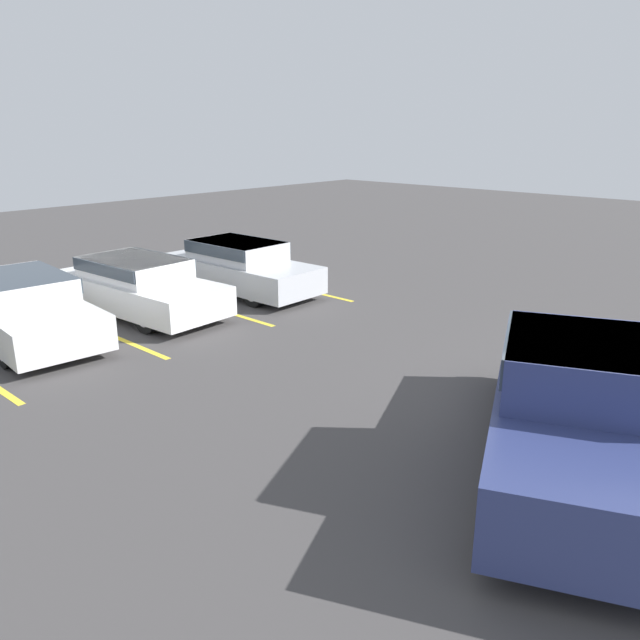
# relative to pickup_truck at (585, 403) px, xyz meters

# --- Properties ---
(ground_plane) EXTENTS (60.00, 60.00, 0.00)m
(ground_plane) POSITION_rel_pickup_truck_xyz_m (1.22, 0.10, -0.88)
(ground_plane) COLOR #423F3F
(stall_stripe_b) EXTENTS (0.12, 5.45, 0.01)m
(stall_stripe_b) POSITION_rel_pickup_truck_xyz_m (-1.25, 9.66, -0.88)
(stall_stripe_b) COLOR yellow
(stall_stripe_b) RESTS_ON ground_plane
(stall_stripe_c) EXTENTS (0.12, 5.45, 0.01)m
(stall_stripe_c) POSITION_rel_pickup_truck_xyz_m (1.39, 9.66, -0.88)
(stall_stripe_c) COLOR yellow
(stall_stripe_c) RESTS_ON ground_plane
(stall_stripe_d) EXTENTS (0.12, 5.45, 0.01)m
(stall_stripe_d) POSITION_rel_pickup_truck_xyz_m (4.02, 9.66, -0.88)
(stall_stripe_d) COLOR yellow
(stall_stripe_d) RESTS_ON ground_plane
(pickup_truck) EXTENTS (5.80, 4.06, 1.76)m
(pickup_truck) POSITION_rel_pickup_truck_xyz_m (0.00, 0.00, 0.00)
(pickup_truck) COLOR navy
(pickup_truck) RESTS_ON ground_plane
(parked_sedan_a) EXTENTS (2.13, 4.55, 1.31)m
(parked_sedan_a) POSITION_rel_pickup_truck_xyz_m (-2.52, 9.92, -0.19)
(parked_sedan_a) COLOR silver
(parked_sedan_a) RESTS_ON ground_plane
(parked_sedan_b) EXTENTS (2.02, 4.57, 1.26)m
(parked_sedan_b) POSITION_rel_pickup_truck_xyz_m (0.01, 9.90, -0.21)
(parked_sedan_b) COLOR silver
(parked_sedan_b) RESTS_ON ground_plane
(parked_sedan_c) EXTENTS (1.81, 4.45, 1.30)m
(parked_sedan_c) POSITION_rel_pickup_truck_xyz_m (2.83, 9.71, -0.20)
(parked_sedan_c) COLOR #B7BABF
(parked_sedan_c) RESTS_ON ground_plane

